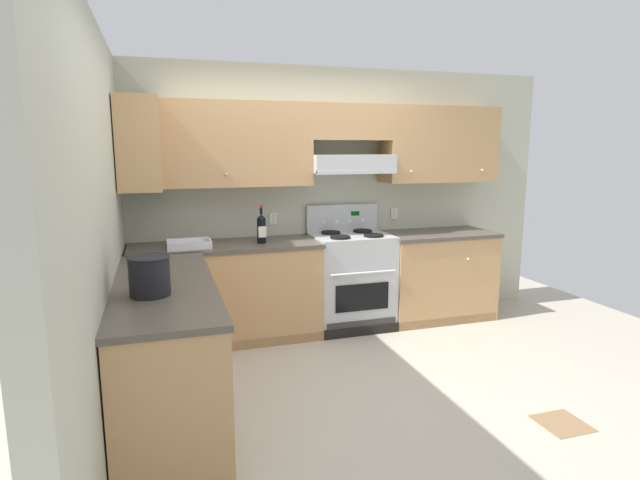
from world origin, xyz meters
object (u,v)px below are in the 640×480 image
Objects in this scene: wine_bottle at (261,228)px; bucket at (149,275)px; bowl at (189,245)px; stove at (351,280)px.

wine_bottle reaches higher than bucket.
bowl is (-0.65, -0.03, -0.12)m from wine_bottle.
wine_bottle is at bearing 57.01° from bucket.
bucket is (-1.86, -1.54, 0.56)m from stove.
wine_bottle is (-0.90, -0.06, 0.57)m from stove.
stove is 1.62m from bowl.
stove reaches higher than bowl.
wine_bottle is at bearing -175.93° from stove.
wine_bottle is at bearing 2.28° from bowl.
stove is 2.48m from bucket.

